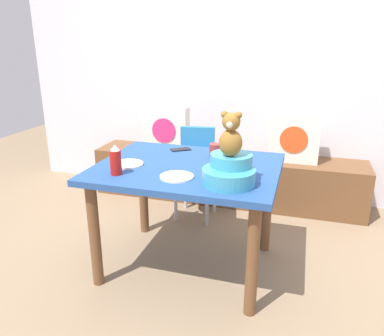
% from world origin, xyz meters
% --- Properties ---
extents(ground_plane, '(8.00, 8.00, 0.00)m').
position_xyz_m(ground_plane, '(0.00, 0.00, 0.00)').
color(ground_plane, '#8C7256').
extents(back_wall, '(4.40, 0.10, 2.60)m').
position_xyz_m(back_wall, '(0.00, 1.48, 1.30)').
color(back_wall, silver).
rests_on(back_wall, ground_plane).
extents(window_bench, '(2.60, 0.44, 0.46)m').
position_xyz_m(window_bench, '(0.00, 1.21, 0.23)').
color(window_bench, brown).
rests_on(window_bench, ground_plane).
extents(pillow_floral_left, '(0.44, 0.15, 0.44)m').
position_xyz_m(pillow_floral_left, '(-0.60, 1.19, 0.68)').
color(pillow_floral_left, white).
rests_on(pillow_floral_left, window_bench).
extents(pillow_floral_right, '(0.44, 0.15, 0.44)m').
position_xyz_m(pillow_floral_right, '(0.62, 1.19, 0.68)').
color(pillow_floral_right, white).
rests_on(pillow_floral_right, window_bench).
extents(dining_table, '(1.17, 0.93, 0.74)m').
position_xyz_m(dining_table, '(0.00, 0.00, 0.63)').
color(dining_table, '#264C8C').
rests_on(dining_table, ground_plane).
extents(highchair, '(0.37, 0.49, 0.79)m').
position_xyz_m(highchair, '(-0.17, 0.78, 0.52)').
color(highchair, '#2672B2').
rests_on(highchair, ground_plane).
extents(infant_seat_teal, '(0.30, 0.33, 0.16)m').
position_xyz_m(infant_seat_teal, '(0.32, -0.23, 0.81)').
color(infant_seat_teal, teal).
rests_on(infant_seat_teal, dining_table).
extents(teddy_bear, '(0.13, 0.12, 0.25)m').
position_xyz_m(teddy_bear, '(0.32, -0.23, 1.02)').
color(teddy_bear, olive).
rests_on(teddy_bear, infant_seat_teal).
extents(ketchup_bottle, '(0.07, 0.07, 0.18)m').
position_xyz_m(ketchup_bottle, '(-0.36, -0.29, 0.83)').
color(ketchup_bottle, red).
rests_on(ketchup_bottle, dining_table).
extents(coffee_mug, '(0.12, 0.08, 0.09)m').
position_xyz_m(coffee_mug, '(0.13, 0.23, 0.79)').
color(coffee_mug, '#9E332D').
rests_on(coffee_mug, dining_table).
extents(dinner_plate_near, '(0.20, 0.20, 0.01)m').
position_xyz_m(dinner_plate_near, '(0.01, -0.24, 0.75)').
color(dinner_plate_near, white).
rests_on(dinner_plate_near, dining_table).
extents(dinner_plate_far, '(0.20, 0.20, 0.01)m').
position_xyz_m(dinner_plate_far, '(-0.37, -0.10, 0.75)').
color(dinner_plate_far, white).
rests_on(dinner_plate_far, dining_table).
extents(cell_phone, '(0.16, 0.14, 0.01)m').
position_xyz_m(cell_phone, '(-0.16, 0.33, 0.74)').
color(cell_phone, black).
rests_on(cell_phone, dining_table).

